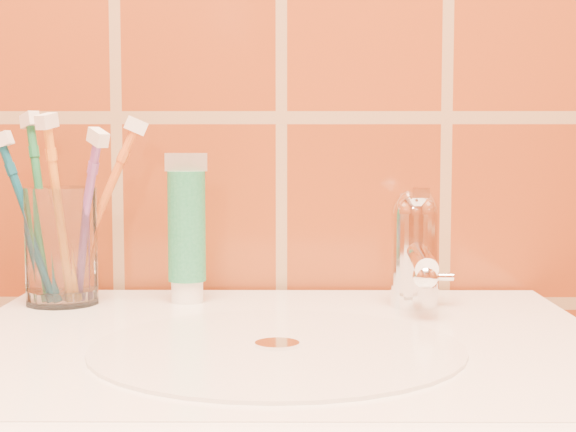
{
  "coord_description": "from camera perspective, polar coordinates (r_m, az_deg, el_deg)",
  "views": [
    {
      "loc": [
        0.01,
        0.22,
        1.02
      ],
      "look_at": [
        0.01,
        1.08,
        0.94
      ],
      "focal_mm": 55.0,
      "sensor_mm": 36.0,
      "label": 1
    }
  ],
  "objects": [
    {
      "name": "toothbrush_0",
      "position": [
        0.9,
        -14.59,
        0.24
      ],
      "size": [
        0.07,
        0.1,
        0.21
      ],
      "primitive_type": null,
      "rotation": [
        0.18,
        0.0,
        -0.37
      ],
      "color": "orange",
      "rests_on": "glass_tumbler"
    },
    {
      "name": "glass_tumbler",
      "position": [
        0.92,
        -14.44,
        -1.88
      ],
      "size": [
        0.07,
        0.07,
        0.12
      ],
      "primitive_type": "cylinder",
      "rotation": [
        0.0,
        0.0,
        0.0
      ],
      "color": "white",
      "rests_on": "pedestal_sink"
    },
    {
      "name": "toothbrush_1",
      "position": [
        0.9,
        -13.04,
        -0.23
      ],
      "size": [
        0.13,
        0.13,
        0.2
      ],
      "primitive_type": null,
      "rotation": [
        0.34,
        0.0,
        0.76
      ],
      "color": "#79428E",
      "rests_on": "glass_tumbler"
    },
    {
      "name": "toothpaste_tube",
      "position": [
        0.91,
        -6.56,
        -1.09
      ],
      "size": [
        0.04,
        0.04,
        0.15
      ],
      "rotation": [
        0.0,
        0.0,
        0.01
      ],
      "color": "white",
      "rests_on": "pedestal_sink"
    },
    {
      "name": "toothbrush_2",
      "position": [
        0.93,
        -12.08,
        0.3
      ],
      "size": [
        0.13,
        0.12,
        0.19
      ],
      "primitive_type": null,
      "rotation": [
        0.41,
        0.0,
        1.73
      ],
      "color": "orange",
      "rests_on": "glass_tumbler"
    },
    {
      "name": "toothbrush_4",
      "position": [
        0.94,
        -15.64,
        0.45
      ],
      "size": [
        0.11,
        0.11,
        0.21
      ],
      "primitive_type": null,
      "rotation": [
        0.23,
        0.0,
        -2.39
      ],
      "color": "#1D6F42",
      "rests_on": "glass_tumbler"
    },
    {
      "name": "toothbrush_3",
      "position": [
        0.93,
        -16.37,
        -0.27
      ],
      "size": [
        0.11,
        0.1,
        0.18
      ],
      "primitive_type": null,
      "rotation": [
        0.35,
        0.0,
        -1.74
      ],
      "color": "navy",
      "rests_on": "glass_tumbler"
    },
    {
      "name": "faucet",
      "position": [
        0.89,
        8.25,
        -1.81
      ],
      "size": [
        0.05,
        0.11,
        0.12
      ],
      "color": "white",
      "rests_on": "pedestal_sink"
    }
  ]
}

